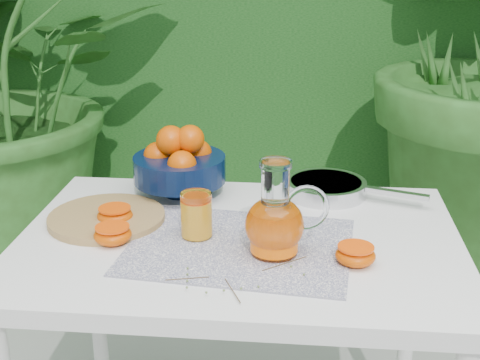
# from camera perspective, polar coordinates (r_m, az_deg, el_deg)

# --- Properties ---
(white_table) EXTENTS (1.00, 0.70, 0.75)m
(white_table) POSITION_cam_1_polar(r_m,az_deg,el_deg) (1.55, -0.07, -7.60)
(white_table) COLOR white
(white_table) RESTS_ON ground
(placemat) EXTENTS (0.52, 0.42, 0.00)m
(placemat) POSITION_cam_1_polar(r_m,az_deg,el_deg) (1.47, -0.03, -5.66)
(placemat) COLOR #0B0F41
(placemat) RESTS_ON white_table
(cutting_board) EXTENTS (0.29, 0.29, 0.02)m
(cutting_board) POSITION_cam_1_polar(r_m,az_deg,el_deg) (1.62, -11.31, -3.20)
(cutting_board) COLOR #A9844C
(cutting_board) RESTS_ON white_table
(fruit_bowl) EXTENTS (0.30, 0.30, 0.19)m
(fruit_bowl) POSITION_cam_1_polar(r_m,az_deg,el_deg) (1.74, -5.20, 1.48)
(fruit_bowl) COLOR black
(fruit_bowl) RESTS_ON white_table
(juice_pitcher) EXTENTS (0.19, 0.14, 0.21)m
(juice_pitcher) POSITION_cam_1_polar(r_m,az_deg,el_deg) (1.41, 3.07, -3.61)
(juice_pitcher) COLOR white
(juice_pitcher) RESTS_ON white_table
(juice_tumbler) EXTENTS (0.09, 0.09, 0.10)m
(juice_tumbler) POSITION_cam_1_polar(r_m,az_deg,el_deg) (1.49, -3.74, -3.09)
(juice_tumbler) COLOR white
(juice_tumbler) RESTS_ON white_table
(saute_pan) EXTENTS (0.39, 0.27, 0.04)m
(saute_pan) POSITION_cam_1_polar(r_m,az_deg,el_deg) (1.76, 7.44, -0.62)
(saute_pan) COLOR silver
(saute_pan) RESTS_ON white_table
(orange_halves) EXTENTS (0.64, 0.24, 0.04)m
(orange_halves) POSITION_cam_1_polar(r_m,az_deg,el_deg) (1.49, -4.36, -4.61)
(orange_halves) COLOR #D04602
(orange_halves) RESTS_ON white_table
(thyme_sprigs) EXTENTS (0.28, 0.21, 0.01)m
(thyme_sprigs) POSITION_cam_1_polar(r_m,az_deg,el_deg) (1.34, -0.19, -8.21)
(thyme_sprigs) COLOR #4F3B24
(thyme_sprigs) RESTS_ON white_table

